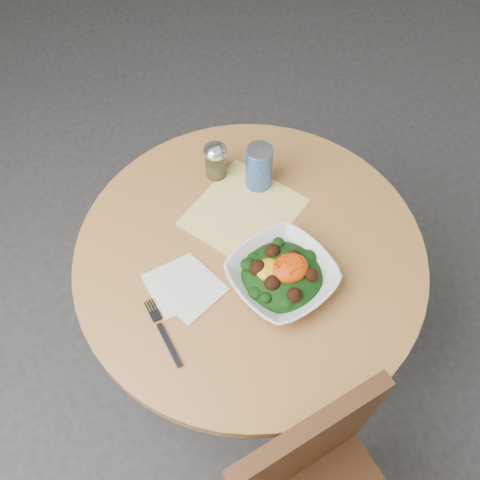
% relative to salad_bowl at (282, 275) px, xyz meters
% --- Properties ---
extents(ground, '(6.00, 6.00, 0.00)m').
position_rel_salad_bowl_xyz_m(ground, '(-0.02, 0.11, -0.78)').
color(ground, '#2C2B2E').
rests_on(ground, ground).
extents(table, '(0.90, 0.90, 0.75)m').
position_rel_salad_bowl_xyz_m(table, '(-0.02, 0.11, -0.23)').
color(table, black).
rests_on(table, ground).
extents(cloth_napkin, '(0.36, 0.35, 0.00)m').
position_rel_salad_bowl_xyz_m(cloth_napkin, '(0.02, 0.23, -0.03)').
color(cloth_napkin, yellow).
rests_on(cloth_napkin, table).
extents(paper_napkins, '(0.18, 0.18, 0.00)m').
position_rel_salad_bowl_xyz_m(paper_napkins, '(-0.22, 0.10, -0.03)').
color(paper_napkins, silver).
rests_on(paper_napkins, table).
extents(salad_bowl, '(0.28, 0.28, 0.09)m').
position_rel_salad_bowl_xyz_m(salad_bowl, '(0.00, 0.00, 0.00)').
color(salad_bowl, silver).
rests_on(salad_bowl, table).
extents(fork, '(0.02, 0.19, 0.00)m').
position_rel_salad_bowl_xyz_m(fork, '(-0.31, 0.02, -0.03)').
color(fork, black).
rests_on(fork, table).
extents(spice_shaker, '(0.06, 0.06, 0.11)m').
position_rel_salad_bowl_xyz_m(spice_shaker, '(0.02, 0.38, 0.02)').
color(spice_shaker, silver).
rests_on(spice_shaker, table).
extents(beverage_can, '(0.07, 0.07, 0.14)m').
position_rel_salad_bowl_xyz_m(beverage_can, '(0.11, 0.30, 0.03)').
color(beverage_can, '#0D3396').
rests_on(beverage_can, table).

